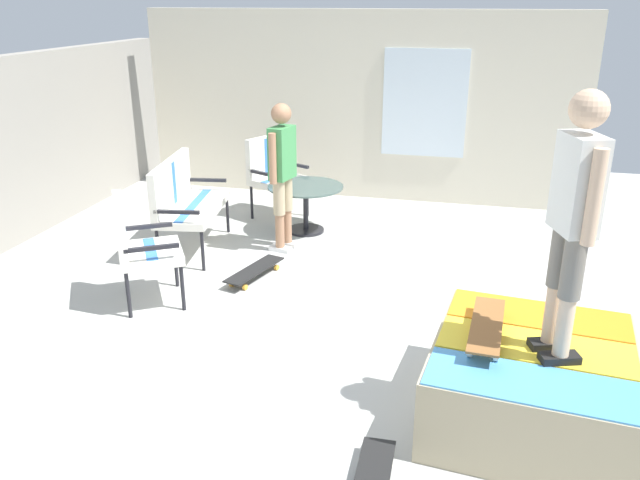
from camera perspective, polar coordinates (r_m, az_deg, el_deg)
ground_plane at (r=5.77m, az=1.18°, el=-7.40°), size 12.00×12.00×0.10m
house_facade at (r=9.02m, az=3.52°, el=11.72°), size 0.23×6.00×2.52m
skate_ramp at (r=4.58m, az=18.52°, el=-11.94°), size 1.59×2.14×0.56m
patio_bench at (r=7.24m, az=-12.03°, el=3.77°), size 1.32×0.73×1.02m
patio_chair_near_house at (r=8.25m, az=-4.22°, el=6.24°), size 0.80×0.77×1.02m
patio_chair_by_wall at (r=6.02m, az=-15.91°, el=-0.09°), size 0.82×0.79×1.02m
patio_table at (r=7.70m, az=-1.28°, el=3.62°), size 0.90×0.90×0.57m
person_watching at (r=7.02m, az=-3.35°, el=6.44°), size 0.47×0.30×1.63m
person_skater at (r=3.99m, az=21.55°, el=2.45°), size 0.46×0.32×1.64m
skateboard_by_bench at (r=6.54m, az=-5.80°, el=-2.68°), size 0.82×0.41×0.10m
skateboard_on_ramp at (r=4.40m, az=14.51°, el=-7.35°), size 0.81×0.25×0.10m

